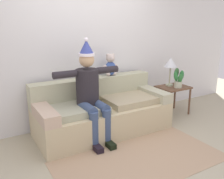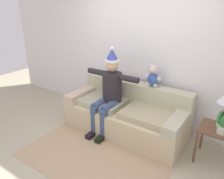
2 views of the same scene
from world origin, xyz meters
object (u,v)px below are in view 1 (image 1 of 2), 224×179
object	(u,v)px
person_seated	(90,90)
table_lamp	(171,64)
potted_plant	(178,79)
teddy_bear	(110,66)
couch	(102,111)
side_table	(173,91)

from	to	relation	value
person_seated	table_lamp	world-z (taller)	person_seated
table_lamp	potted_plant	xyz separation A→B (m)	(0.04, -0.18, -0.26)
person_seated	teddy_bear	size ratio (longest dim) A/B	3.97
couch	side_table	world-z (taller)	couch
couch	teddy_bear	bearing A→B (deg)	40.84
couch	potted_plant	bearing A→B (deg)	-3.98
couch	teddy_bear	world-z (taller)	teddy_bear
couch	person_seated	bearing A→B (deg)	-148.66
side_table	potted_plant	bearing A→B (deg)	-75.13
person_seated	potted_plant	size ratio (longest dim) A/B	4.06
couch	teddy_bear	size ratio (longest dim) A/B	5.54
teddy_bear	potted_plant	bearing A→B (deg)	-17.95
teddy_bear	potted_plant	world-z (taller)	teddy_bear
side_table	person_seated	bearing A→B (deg)	-175.17
person_seated	side_table	world-z (taller)	person_seated
side_table	table_lamp	size ratio (longest dim) A/B	1.06
couch	table_lamp	xyz separation A→B (m)	(1.51, 0.08, 0.64)
table_lamp	potted_plant	bearing A→B (deg)	-77.35
person_seated	side_table	size ratio (longest dim) A/B	2.64
side_table	potted_plant	size ratio (longest dim) A/B	1.54
couch	teddy_bear	distance (m)	0.81
couch	side_table	distance (m)	1.53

